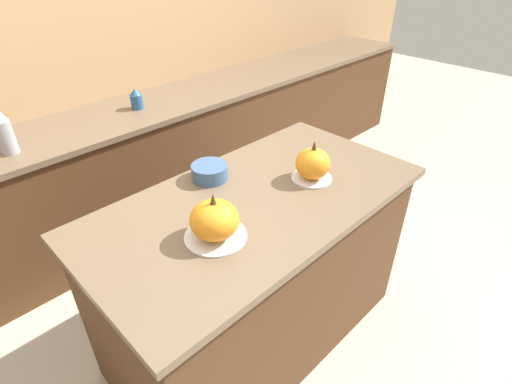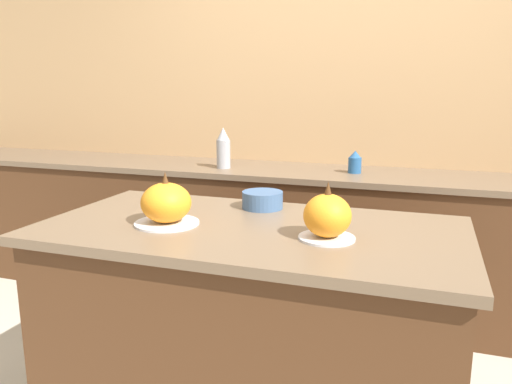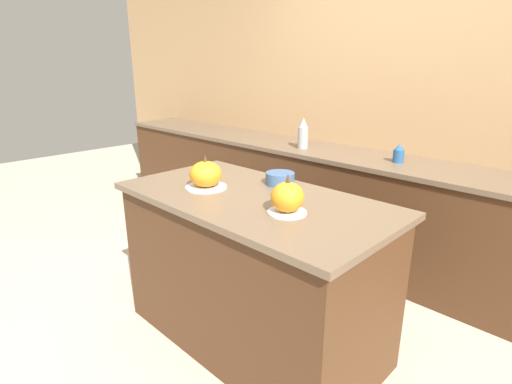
# 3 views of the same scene
# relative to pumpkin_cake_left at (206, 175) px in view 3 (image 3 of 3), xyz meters

# --- Properties ---
(ground_plane) EXTENTS (12.00, 12.00, 0.00)m
(ground_plane) POSITION_rel_pumpkin_cake_left_xyz_m (0.30, 0.08, -0.97)
(ground_plane) COLOR #BCB29E
(wall_back) EXTENTS (8.00, 0.06, 2.50)m
(wall_back) POSITION_rel_pumpkin_cake_left_xyz_m (0.30, 1.71, 0.28)
(wall_back) COLOR tan
(wall_back) RESTS_ON ground_plane
(kitchen_island) EXTENTS (1.53, 0.79, 0.89)m
(kitchen_island) POSITION_rel_pumpkin_cake_left_xyz_m (0.30, 0.08, -0.52)
(kitchen_island) COLOR #4C2D19
(kitchen_island) RESTS_ON ground_plane
(back_counter) EXTENTS (6.00, 0.60, 0.88)m
(back_counter) POSITION_rel_pumpkin_cake_left_xyz_m (0.30, 1.38, -0.52)
(back_counter) COLOR #4C2D19
(back_counter) RESTS_ON ground_plane
(pumpkin_cake_left) EXTENTS (0.24, 0.24, 0.20)m
(pumpkin_cake_left) POSITION_rel_pumpkin_cake_left_xyz_m (0.00, 0.00, 0.00)
(pumpkin_cake_left) COLOR silver
(pumpkin_cake_left) RESTS_ON kitchen_island
(pumpkin_cake_right) EXTENTS (0.19, 0.19, 0.19)m
(pumpkin_cake_right) POSITION_rel_pumpkin_cake_left_xyz_m (0.59, 0.01, 0.00)
(pumpkin_cake_right) COLOR silver
(pumpkin_cake_right) RESTS_ON kitchen_island
(bottle_tall) EXTENTS (0.09, 0.09, 0.25)m
(bottle_tall) POSITION_rel_pumpkin_cake_left_xyz_m (-0.31, 1.29, 0.04)
(bottle_tall) COLOR #99999E
(bottle_tall) RESTS_ON back_counter
(bottle_short) EXTENTS (0.08, 0.08, 0.13)m
(bottle_short) POSITION_rel_pumpkin_cake_left_xyz_m (0.49, 1.38, -0.02)
(bottle_short) COLOR #235184
(bottle_short) RESTS_ON back_counter
(mixing_bowl) EXTENTS (0.17, 0.17, 0.07)m
(mixing_bowl) POSITION_rel_pumpkin_cake_left_xyz_m (0.25, 0.35, -0.04)
(mixing_bowl) COLOR #3D5B84
(mixing_bowl) RESTS_ON kitchen_island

